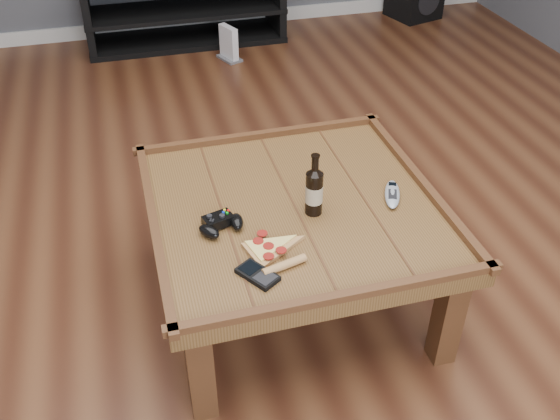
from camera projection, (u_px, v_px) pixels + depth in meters
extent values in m
plane|color=#3F1F12|center=(292.00, 297.00, 2.45)|extent=(6.00, 6.00, 0.00)
cube|color=silver|center=(182.00, 23.00, 4.73)|extent=(5.00, 0.02, 0.10)
cube|color=#4F3216|center=(294.00, 211.00, 2.20)|extent=(1.00, 1.00, 0.06)
cube|color=#432512|center=(200.00, 370.00, 1.92)|extent=(0.08, 0.08, 0.39)
cube|color=#432512|center=(448.00, 317.00, 2.09)|extent=(0.08, 0.08, 0.39)
cube|color=#432512|center=(167.00, 212.00, 2.57)|extent=(0.08, 0.08, 0.39)
cube|color=#432512|center=(358.00, 182.00, 2.74)|extent=(0.08, 0.08, 0.39)
cube|color=#432512|center=(261.00, 135.00, 2.55)|extent=(1.03, 0.03, 0.03)
cube|color=#432512|center=(341.00, 297.00, 1.79)|extent=(1.03, 0.03, 0.03)
cube|color=#432512|center=(421.00, 181.00, 2.27)|extent=(0.03, 1.03, 0.03)
cube|color=#432512|center=(154.00, 224.00, 2.07)|extent=(0.03, 1.03, 0.03)
cube|color=black|center=(185.00, 10.00, 4.44)|extent=(1.40, 0.45, 0.03)
cube|color=black|center=(187.00, 39.00, 4.56)|extent=(1.40, 0.45, 0.04)
cube|color=black|center=(88.00, 16.00, 4.28)|extent=(0.05, 0.44, 0.50)
cylinder|color=black|center=(314.00, 193.00, 2.10)|extent=(0.06, 0.06, 0.16)
cone|color=black|center=(315.00, 170.00, 2.04)|extent=(0.06, 0.06, 0.03)
cylinder|color=black|center=(315.00, 163.00, 2.02)|extent=(0.02, 0.02, 0.06)
cylinder|color=black|center=(316.00, 156.00, 2.01)|extent=(0.03, 0.03, 0.01)
cylinder|color=tan|center=(314.00, 193.00, 2.10)|extent=(0.06, 0.06, 0.06)
cube|color=black|center=(218.00, 220.00, 2.07)|extent=(0.11, 0.08, 0.03)
ellipsoid|color=black|center=(209.00, 232.00, 2.02)|extent=(0.08, 0.09, 0.04)
ellipsoid|color=black|center=(237.00, 222.00, 2.07)|extent=(0.05, 0.09, 0.04)
cylinder|color=black|center=(209.00, 216.00, 2.05)|extent=(0.02, 0.02, 0.01)
cylinder|color=black|center=(222.00, 216.00, 2.05)|extent=(0.02, 0.02, 0.01)
cylinder|color=yellow|center=(225.00, 210.00, 2.08)|extent=(0.01, 0.01, 0.01)
cylinder|color=red|center=(228.00, 211.00, 2.08)|extent=(0.01, 0.01, 0.01)
cylinder|color=#0C33CC|center=(223.00, 212.00, 2.07)|extent=(0.01, 0.01, 0.01)
cylinder|color=#0C9919|center=(227.00, 213.00, 2.07)|extent=(0.01, 0.01, 0.01)
cylinder|color=tan|center=(284.00, 265.00, 1.90)|extent=(0.15, 0.06, 0.03)
cylinder|color=maroon|center=(269.00, 256.00, 1.93)|extent=(0.03, 0.03, 0.00)
cylinder|color=maroon|center=(281.00, 250.00, 1.95)|extent=(0.03, 0.03, 0.00)
cylinder|color=maroon|center=(269.00, 246.00, 1.97)|extent=(0.03, 0.03, 0.00)
cylinder|color=maroon|center=(258.00, 241.00, 1.99)|extent=(0.03, 0.03, 0.00)
cylinder|color=maroon|center=(262.00, 233.00, 2.02)|extent=(0.03, 0.03, 0.00)
cube|color=black|center=(258.00, 275.00, 1.88)|extent=(0.13, 0.15, 0.02)
cube|color=black|center=(250.00, 268.00, 1.89)|extent=(0.07, 0.07, 0.00)
cube|color=black|center=(265.00, 277.00, 1.85)|extent=(0.08, 0.08, 0.00)
ellipsoid|color=#969DA3|center=(392.00, 194.00, 2.21)|extent=(0.12, 0.18, 0.03)
cube|color=black|center=(392.00, 184.00, 2.24)|extent=(0.03, 0.03, 0.00)
cube|color=black|center=(393.00, 194.00, 2.19)|extent=(0.05, 0.06, 0.00)
cylinder|color=black|center=(429.00, 1.00, 4.78)|extent=(0.21, 0.07, 0.21)
cube|color=slate|center=(230.00, 58.00, 4.31)|extent=(0.16, 0.21, 0.02)
cube|color=white|center=(229.00, 42.00, 4.24)|extent=(0.10, 0.17, 0.22)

